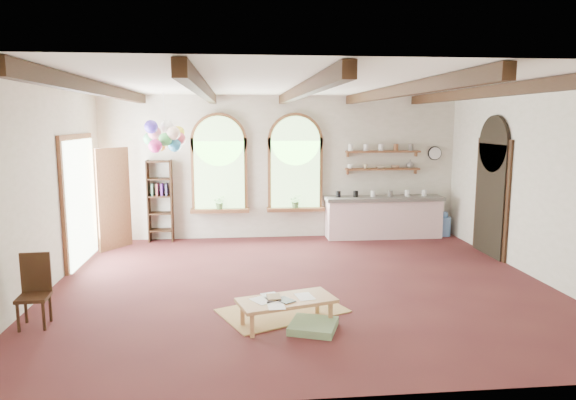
{
  "coord_description": "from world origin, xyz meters",
  "views": [
    {
      "loc": [
        -1.02,
        -8.02,
        2.64
      ],
      "look_at": [
        -0.15,
        0.6,
        1.3
      ],
      "focal_mm": 32.0,
      "sensor_mm": 36.0,
      "label": 1
    }
  ],
  "objects": [
    {
      "name": "floor",
      "position": [
        0.0,
        0.0,
        0.0
      ],
      "size": [
        8.0,
        8.0,
        0.0
      ],
      "primitive_type": "plane",
      "color": "#522222",
      "rests_on": "ground"
    },
    {
      "name": "ceiling_beams",
      "position": [
        0.0,
        0.0,
        3.1
      ],
      "size": [
        6.2,
        6.8,
        0.18
      ],
      "primitive_type": null,
      "color": "#341E10",
      "rests_on": "ceiling"
    },
    {
      "name": "window_left",
      "position": [
        -1.4,
        3.43,
        1.63
      ],
      "size": [
        1.3,
        0.28,
        2.2
      ],
      "color": "brown",
      "rests_on": "floor"
    },
    {
      "name": "window_right",
      "position": [
        0.3,
        3.43,
        1.63
      ],
      "size": [
        1.3,
        0.28,
        2.2
      ],
      "color": "brown",
      "rests_on": "floor"
    },
    {
      "name": "left_doorway",
      "position": [
        -3.95,
        1.8,
        1.15
      ],
      "size": [
        0.1,
        1.9,
        2.5
      ],
      "primitive_type": "cube",
      "color": "brown",
      "rests_on": "floor"
    },
    {
      "name": "right_doorway",
      "position": [
        3.95,
        1.5,
        1.1
      ],
      "size": [
        0.1,
        1.3,
        2.4
      ],
      "primitive_type": "cube",
      "color": "black",
      "rests_on": "floor"
    },
    {
      "name": "kitchen_counter",
      "position": [
        2.3,
        3.2,
        0.48
      ],
      "size": [
        2.68,
        0.62,
        0.94
      ],
      "color": "white",
      "rests_on": "floor"
    },
    {
      "name": "wall_shelf_lower",
      "position": [
        2.3,
        3.38,
        1.55
      ],
      "size": [
        1.7,
        0.24,
        0.04
      ],
      "primitive_type": "cube",
      "color": "brown",
      "rests_on": "wall_back"
    },
    {
      "name": "wall_shelf_upper",
      "position": [
        2.3,
        3.38,
        1.95
      ],
      "size": [
        1.7,
        0.24,
        0.04
      ],
      "primitive_type": "cube",
      "color": "brown",
      "rests_on": "wall_back"
    },
    {
      "name": "wall_clock",
      "position": [
        3.55,
        3.45,
        1.9
      ],
      "size": [
        0.32,
        0.04,
        0.32
      ],
      "primitive_type": "cylinder",
      "rotation": [
        1.57,
        0.0,
        0.0
      ],
      "color": "black",
      "rests_on": "wall_back"
    },
    {
      "name": "bookshelf",
      "position": [
        -2.7,
        3.32,
        0.9
      ],
      "size": [
        0.53,
        0.32,
        1.8
      ],
      "color": "#341E10",
      "rests_on": "floor"
    },
    {
      "name": "coffee_table",
      "position": [
        -0.4,
        -1.67,
        0.31
      ],
      "size": [
        1.36,
        0.9,
        0.36
      ],
      "color": "tan",
      "rests_on": "floor"
    },
    {
      "name": "side_chair",
      "position": [
        -3.65,
        -1.37,
        0.27
      ],
      "size": [
        0.4,
        0.4,
        0.94
      ],
      "color": "#341E10",
      "rests_on": "floor"
    },
    {
      "name": "floor_mat",
      "position": [
        -0.41,
        -1.18,
        0.01
      ],
      "size": [
        1.93,
        1.61,
        0.02
      ],
      "primitive_type": "cube",
      "rotation": [
        0.0,
        0.0,
        0.42
      ],
      "color": "tan",
      "rests_on": "floor"
    },
    {
      "name": "floor_cushion",
      "position": [
        -0.07,
        -1.86,
        0.05
      ],
      "size": [
        0.73,
        0.73,
        0.1
      ],
      "primitive_type": "cube",
      "rotation": [
        0.0,
        0.0,
        -0.36
      ],
      "color": "gray",
      "rests_on": "floor"
    },
    {
      "name": "water_jug_a",
      "position": [
        3.75,
        3.2,
        0.25
      ],
      "size": [
        0.3,
        0.3,
        0.57
      ],
      "color": "#5F8DCB",
      "rests_on": "floor"
    },
    {
      "name": "water_jug_b",
      "position": [
        3.3,
        3.18,
        0.24
      ],
      "size": [
        0.29,
        0.29,
        0.55
      ],
      "color": "#5F8DCB",
      "rests_on": "floor"
    },
    {
      "name": "balloon_cluster",
      "position": [
        -2.41,
        2.22,
        2.33
      ],
      "size": [
        0.84,
        0.88,
        1.16
      ],
      "color": "silver",
      "rests_on": "floor"
    },
    {
      "name": "table_book",
      "position": [
        -0.65,
        -1.62,
        0.37
      ],
      "size": [
        0.18,
        0.26,
        0.02
      ],
      "primitive_type": "imported",
      "rotation": [
        0.0,
        0.0,
        0.03
      ],
      "color": "olive",
      "rests_on": "coffee_table"
    },
    {
      "name": "tablet",
      "position": [
        -0.43,
        -1.73,
        0.36
      ],
      "size": [
        0.28,
        0.3,
        0.01
      ],
      "primitive_type": "cube",
      "rotation": [
        0.0,
        0.0,
        0.6
      ],
      "color": "black",
      "rests_on": "coffee_table"
    },
    {
      "name": "potted_plant_left",
      "position": [
        -1.4,
        3.32,
        0.85
      ],
      "size": [
        0.27,
        0.23,
        0.3
      ],
      "primitive_type": "imported",
      "color": "#598C4C",
      "rests_on": "window_left"
    },
    {
      "name": "potted_plant_right",
      "position": [
        0.3,
        3.32,
        0.85
      ],
      "size": [
        0.27,
        0.23,
        0.3
      ],
      "primitive_type": "imported",
      "color": "#598C4C",
      "rests_on": "window_right"
    },
    {
      "name": "shelf_cup_a",
      "position": [
        1.55,
        3.38,
        1.62
      ],
      "size": [
        0.12,
        0.1,
        0.1
      ],
      "primitive_type": "imported",
      "color": "white",
      "rests_on": "wall_shelf_lower"
    },
    {
      "name": "shelf_cup_b",
      "position": [
        1.9,
        3.38,
        1.62
      ],
      "size": [
        0.1,
        0.1,
        0.09
      ],
      "primitive_type": "imported",
      "color": "beige",
      "rests_on": "wall_shelf_lower"
    },
    {
      "name": "shelf_bowl_a",
      "position": [
        2.25,
        3.38,
        1.6
      ],
      "size": [
        0.22,
        0.22,
        0.05
      ],
      "primitive_type": "imported",
      "color": "beige",
      "rests_on": "wall_shelf_lower"
    },
    {
      "name": "shelf_bowl_b",
      "position": [
        2.6,
        3.38,
        1.6
      ],
      "size": [
        0.2,
        0.2,
        0.06
      ],
      "primitive_type": "imported",
      "color": "#8C664C",
      "rests_on": "wall_shelf_lower"
    },
    {
      "name": "shelf_vase",
      "position": [
        2.95,
        3.38,
        1.67
      ],
      "size": [
        0.18,
        0.18,
        0.19
      ],
      "primitive_type": "imported",
      "color": "slate",
      "rests_on": "wall_shelf_lower"
    }
  ]
}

